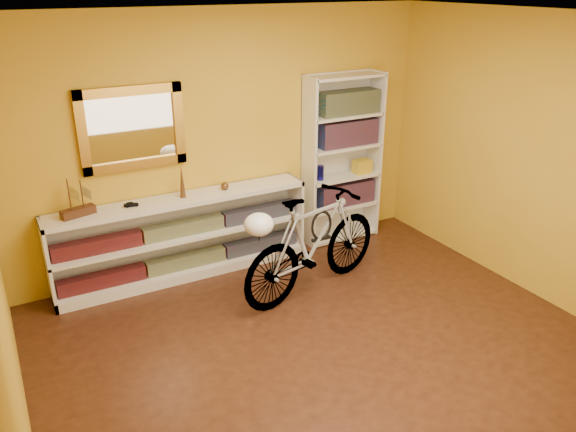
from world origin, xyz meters
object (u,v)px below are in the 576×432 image
console_unit (184,237)px  bookcase (342,160)px  bicycle (314,243)px  helmet (259,224)px

console_unit → bookcase: bookcase is taller
bicycle → helmet: bicycle is taller
bicycle → helmet: bearing=90.0°
console_unit → bicycle: 1.33m
console_unit → helmet: bearing=-71.9°
bicycle → helmet: (-0.64, -0.16, 0.39)m
console_unit → bookcase: bearing=0.8°
bicycle → bookcase: bearing=-58.5°
bookcase → helmet: size_ratio=7.27×
bookcase → helmet: bearing=-145.4°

